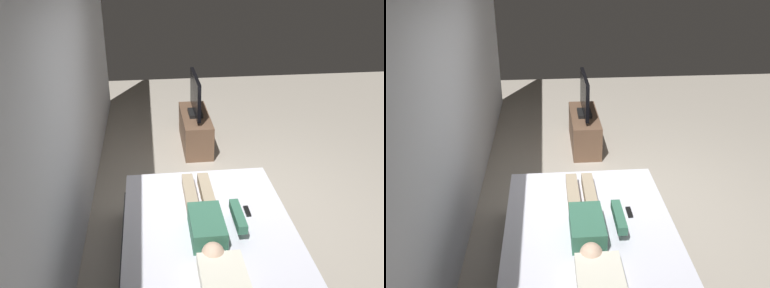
% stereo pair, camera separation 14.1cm
% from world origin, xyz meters
% --- Properties ---
extents(ground_plane, '(10.00, 10.00, 0.00)m').
position_xyz_m(ground_plane, '(0.00, 0.00, 0.00)').
color(ground_plane, '#ADA393').
extents(back_wall, '(6.40, 0.10, 2.80)m').
position_xyz_m(back_wall, '(0.40, 1.82, 1.40)').
color(back_wall, silver).
rests_on(back_wall, ground).
extents(bed, '(2.00, 1.57, 0.54)m').
position_xyz_m(bed, '(-1.00, 0.57, 0.26)').
color(bed, '#333338').
rests_on(bed, ground).
extents(pillow, '(0.48, 0.34, 0.12)m').
position_xyz_m(pillow, '(-1.68, 0.57, 0.60)').
color(pillow, silver).
rests_on(pillow, bed).
extents(person, '(1.26, 0.46, 0.18)m').
position_xyz_m(person, '(-0.97, 0.59, 0.62)').
color(person, '#387056').
rests_on(person, bed).
extents(remote, '(0.15, 0.04, 0.02)m').
position_xyz_m(remote, '(-0.82, 0.19, 0.55)').
color(remote, black).
rests_on(remote, bed).
extents(tv_stand, '(1.10, 0.40, 0.50)m').
position_xyz_m(tv_stand, '(1.65, 0.37, 0.25)').
color(tv_stand, brown).
rests_on(tv_stand, ground).
extents(tv, '(0.88, 0.20, 0.59)m').
position_xyz_m(tv, '(1.65, 0.37, 0.78)').
color(tv, black).
rests_on(tv, tv_stand).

